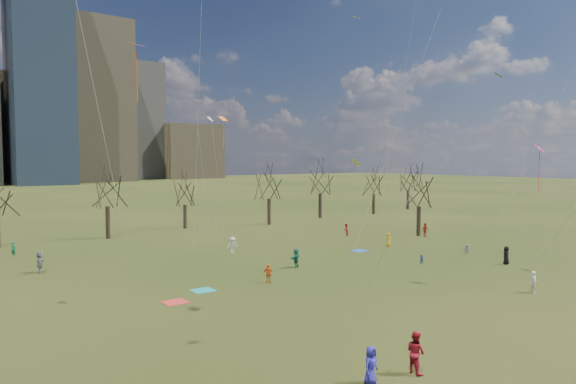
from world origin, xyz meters
TOP-DOWN VIEW (x-y plane):
  - ground at (0.00, 0.00)m, footprint 500.00×500.00m
  - bare_tree_row at (-0.09, 37.22)m, footprint 113.04×29.80m
  - blanket_teal at (-9.69, 9.93)m, footprint 1.60×1.50m
  - blanket_navy at (11.84, 14.67)m, footprint 1.60×1.50m
  - blanket_crimson at (-12.74, 8.23)m, footprint 1.60×1.50m
  - person_0 at (-11.48, -9.04)m, footprint 0.93×0.72m
  - person_1 at (9.63, -5.57)m, footprint 0.70×0.65m
  - person_2 at (-8.97, -9.49)m, footprint 0.86×1.04m
  - person_3 at (18.47, 5.87)m, footprint 0.73×0.94m
  - person_4 at (-4.43, 8.77)m, footprint 0.81×0.97m
  - person_5 at (1.03, 12.15)m, footprint 1.69×1.15m
  - person_6 at (17.76, 1.21)m, footprint 0.97×0.99m
  - person_8 at (11.39, 6.09)m, footprint 0.36×0.46m
  - person_9 at (0.33, 22.15)m, footprint 1.23×0.94m
  - person_10 at (25.72, 16.76)m, footprint 1.06×0.44m
  - person_11 at (-18.12, 24.03)m, footprint 1.09×1.85m
  - person_12 at (16.57, 14.77)m, footprint 0.62×0.83m
  - person_13 at (-18.56, 34.07)m, footprint 0.64×0.66m
  - person_14 at (18.26, 23.53)m, footprint 0.98×0.90m
  - kites_airborne at (1.63, 10.11)m, footprint 62.09×39.36m

SIDE VIEW (x-z plane):
  - ground at x=0.00m, z-range 0.00..0.00m
  - blanket_teal at x=-9.69m, z-range 0.00..0.03m
  - blanket_navy at x=11.84m, z-range 0.00..0.03m
  - blanket_crimson at x=-12.74m, z-range 0.00..0.03m
  - person_8 at x=11.39m, z-range 0.00..0.93m
  - person_3 at x=18.47m, z-range 0.00..1.27m
  - person_13 at x=-18.56m, z-range 0.00..1.52m
  - person_4 at x=-4.43m, z-range 0.00..1.55m
  - person_12 at x=16.57m, z-range 0.00..1.55m
  - person_1 at x=9.63m, z-range 0.00..1.61m
  - person_14 at x=18.26m, z-range 0.00..1.63m
  - person_9 at x=0.33m, z-range 0.00..1.68m
  - person_0 at x=-11.48m, z-range 0.00..1.70m
  - person_6 at x=17.76m, z-range 0.00..1.72m
  - person_5 at x=1.03m, z-range 0.00..1.75m
  - person_10 at x=25.72m, z-range 0.00..1.80m
  - person_11 at x=-18.12m, z-range 0.00..1.90m
  - person_2 at x=-8.97m, z-range 0.00..1.97m
  - bare_tree_row at x=-0.09m, z-range 1.37..10.87m
  - kites_airborne at x=1.63m, z-range -2.38..30.88m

